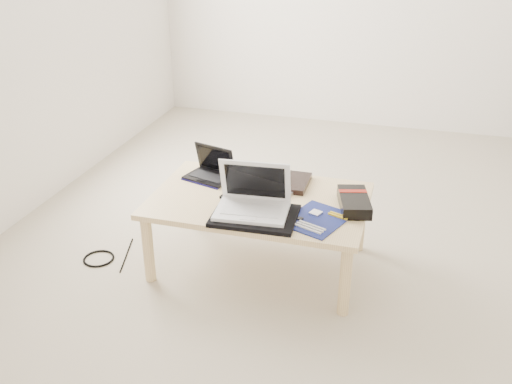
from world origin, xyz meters
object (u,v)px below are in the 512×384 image
(coffee_table, at_px, (259,206))
(gpu_box, at_px, (354,202))
(netbook, at_px, (211,171))
(white_laptop, at_px, (253,201))

(coffee_table, height_order, gpu_box, gpu_box)
(coffee_table, distance_m, netbook, 0.38)
(white_laptop, bearing_deg, netbook, 135.51)
(netbook, distance_m, white_laptop, 0.48)
(netbook, bearing_deg, coffee_table, -27.18)
(netbook, height_order, white_laptop, white_laptop)
(white_laptop, height_order, gpu_box, white_laptop)
(netbook, height_order, gpu_box, netbook)
(white_laptop, distance_m, gpu_box, 0.51)
(coffee_table, height_order, white_laptop, white_laptop)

